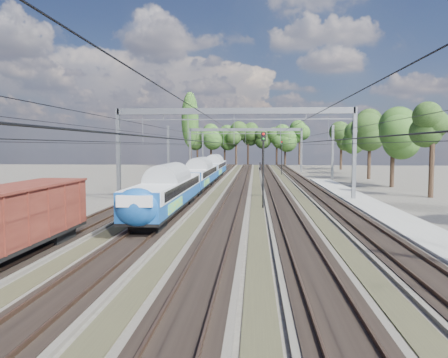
# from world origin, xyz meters

# --- Properties ---
(ground) EXTENTS (220.00, 220.00, 0.00)m
(ground) POSITION_xyz_m (0.00, 0.00, 0.00)
(ground) COLOR #47423A
(ground) RESTS_ON ground
(track_bed) EXTENTS (21.00, 130.00, 0.34)m
(track_bed) POSITION_xyz_m (-0.00, 45.00, 0.10)
(track_bed) COLOR #47423A
(track_bed) RESTS_ON ground
(platform) EXTENTS (3.00, 70.00, 0.30)m
(platform) POSITION_xyz_m (12.00, 20.00, 0.15)
(platform) COLOR gray
(platform) RESTS_ON ground
(catenary) EXTENTS (25.65, 130.00, 9.00)m
(catenary) POSITION_xyz_m (0.33, 52.69, 6.40)
(catenary) COLOR slate
(catenary) RESTS_ON ground
(tree_belt) EXTENTS (40.45, 100.93, 11.76)m
(tree_belt) POSITION_xyz_m (7.63, 91.59, 8.18)
(tree_belt) COLOR black
(tree_belt) RESTS_ON ground
(poplar) EXTENTS (4.40, 4.40, 19.04)m
(poplar) POSITION_xyz_m (-14.50, 98.00, 11.89)
(poplar) COLOR black
(poplar) RESTS_ON ground
(emu_train) EXTENTS (2.64, 56.04, 3.87)m
(emu_train) POSITION_xyz_m (-4.50, 38.43, 2.28)
(emu_train) COLOR black
(emu_train) RESTS_ON ground
(freight_boxcar) EXTENTS (2.67, 12.91, 3.33)m
(freight_boxcar) POSITION_xyz_m (-9.00, 5.66, 2.03)
(freight_boxcar) COLOR black
(freight_boxcar) RESTS_ON ground
(worker) EXTENTS (0.70, 0.82, 1.90)m
(worker) POSITION_xyz_m (3.12, 80.68, 0.95)
(worker) COLOR black
(worker) RESTS_ON ground
(signal_near) EXTENTS (0.42, 0.38, 6.51)m
(signal_near) POSITION_xyz_m (2.75, 24.81, 4.12)
(signal_near) COLOR black
(signal_near) RESTS_ON ground
(signal_far) EXTENTS (0.39, 0.35, 6.24)m
(signal_far) POSITION_xyz_m (6.90, 68.18, 3.95)
(signal_far) COLOR black
(signal_far) RESTS_ON ground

